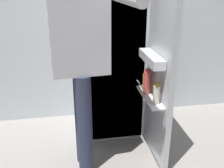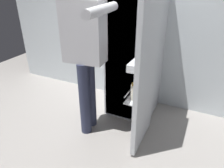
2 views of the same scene
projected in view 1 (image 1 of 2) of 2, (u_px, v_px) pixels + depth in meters
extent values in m
plane|color=gray|center=(120.00, 154.00, 2.46)|extent=(6.39, 6.39, 0.00)
cube|color=silver|center=(110.00, 54.00, 2.65)|extent=(0.58, 0.58, 1.62)
cube|color=white|center=(116.00, 63.00, 2.39)|extent=(0.54, 0.01, 1.58)
cube|color=white|center=(115.00, 48.00, 2.38)|extent=(0.50, 0.09, 0.01)
cube|color=silver|center=(160.00, 71.00, 2.17)|extent=(0.05, 0.57, 1.56)
cube|color=white|center=(149.00, 97.00, 2.24)|extent=(0.11, 0.49, 0.01)
cylinder|color=silver|center=(144.00, 91.00, 2.21)|extent=(0.01, 0.47, 0.01)
cube|color=white|center=(152.00, 58.00, 2.12)|extent=(0.09, 0.42, 0.07)
cylinder|color=gold|center=(146.00, 82.00, 2.35)|extent=(0.06, 0.06, 0.14)
cylinder|color=#BC8419|center=(146.00, 73.00, 2.32)|extent=(0.04, 0.04, 0.02)
cylinder|color=#DB4C47|center=(147.00, 83.00, 2.26)|extent=(0.06, 0.06, 0.20)
cylinder|color=#B22D28|center=(148.00, 70.00, 2.21)|extent=(0.04, 0.04, 0.03)
cylinder|color=#EDE5CC|center=(156.00, 95.00, 2.08)|extent=(0.05, 0.05, 0.15)
cylinder|color=#B78933|center=(157.00, 84.00, 2.05)|extent=(0.04, 0.04, 0.03)
cylinder|color=gold|center=(119.00, 43.00, 2.37)|extent=(0.10, 0.10, 0.07)
cylinder|color=#2D334C|center=(82.00, 117.00, 2.24)|extent=(0.12, 0.12, 0.86)
cylinder|color=#2D334C|center=(85.00, 126.00, 2.10)|extent=(0.12, 0.12, 0.86)
cube|color=silver|center=(79.00, 32.00, 1.89)|extent=(0.43, 0.26, 0.61)
cylinder|color=silver|center=(76.00, 30.00, 2.09)|extent=(0.08, 0.08, 0.57)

